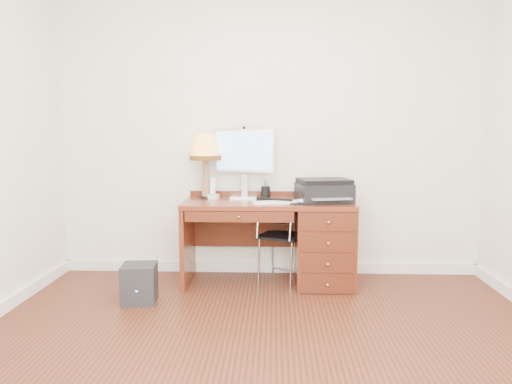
{
  "coord_description": "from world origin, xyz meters",
  "views": [
    {
      "loc": [
        0.06,
        -2.99,
        1.38
      ],
      "look_at": [
        -0.1,
        1.2,
        0.86
      ],
      "focal_mm": 35.0,
      "sensor_mm": 36.0,
      "label": 1
    }
  ],
  "objects_px": {
    "desk": "(304,238)",
    "chair": "(282,231)",
    "monitor": "(244,155)",
    "leg_lamp": "(205,151)",
    "phone": "(213,193)",
    "equipment_box": "(139,283)",
    "printer": "(324,190)"
  },
  "relations": [
    {
      "from": "desk",
      "to": "chair",
      "type": "distance_m",
      "value": 0.21
    },
    {
      "from": "monitor",
      "to": "chair",
      "type": "xyz_separation_m",
      "value": [
        0.35,
        -0.2,
        -0.67
      ]
    },
    {
      "from": "leg_lamp",
      "to": "phone",
      "type": "bearing_deg",
      "value": -17.73
    },
    {
      "from": "leg_lamp",
      "to": "chair",
      "type": "distance_m",
      "value": 1.01
    },
    {
      "from": "monitor",
      "to": "phone",
      "type": "height_order",
      "value": "monitor"
    },
    {
      "from": "monitor",
      "to": "equipment_box",
      "type": "height_order",
      "value": "monitor"
    },
    {
      "from": "printer",
      "to": "phone",
      "type": "height_order",
      "value": "printer"
    },
    {
      "from": "desk",
      "to": "chair",
      "type": "bearing_deg",
      "value": 171.56
    },
    {
      "from": "printer",
      "to": "chair",
      "type": "height_order",
      "value": "printer"
    },
    {
      "from": "printer",
      "to": "equipment_box",
      "type": "distance_m",
      "value": 1.75
    },
    {
      "from": "monitor",
      "to": "leg_lamp",
      "type": "bearing_deg",
      "value": -160.56
    },
    {
      "from": "desk",
      "to": "phone",
      "type": "bearing_deg",
      "value": 170.97
    },
    {
      "from": "desk",
      "to": "leg_lamp",
      "type": "distance_m",
      "value": 1.2
    },
    {
      "from": "phone",
      "to": "printer",
      "type": "bearing_deg",
      "value": 6.51
    },
    {
      "from": "desk",
      "to": "leg_lamp",
      "type": "relative_size",
      "value": 2.51
    },
    {
      "from": "leg_lamp",
      "to": "equipment_box",
      "type": "distance_m",
      "value": 1.33
    },
    {
      "from": "desk",
      "to": "leg_lamp",
      "type": "xyz_separation_m",
      "value": [
        -0.9,
        0.16,
        0.78
      ]
    },
    {
      "from": "monitor",
      "to": "printer",
      "type": "relative_size",
      "value": 1.22
    },
    {
      "from": "desk",
      "to": "monitor",
      "type": "xyz_separation_m",
      "value": [
        -0.56,
        0.23,
        0.74
      ]
    },
    {
      "from": "monitor",
      "to": "chair",
      "type": "distance_m",
      "value": 0.79
    },
    {
      "from": "chair",
      "to": "equipment_box",
      "type": "distance_m",
      "value": 1.33
    },
    {
      "from": "desk",
      "to": "chair",
      "type": "xyz_separation_m",
      "value": [
        -0.2,
        0.03,
        0.06
      ]
    },
    {
      "from": "equipment_box",
      "to": "printer",
      "type": "bearing_deg",
      "value": 13.7
    },
    {
      "from": "monitor",
      "to": "equipment_box",
      "type": "bearing_deg",
      "value": -127.44
    },
    {
      "from": "printer",
      "to": "phone",
      "type": "xyz_separation_m",
      "value": [
        -1.0,
        0.15,
        -0.04
      ]
    },
    {
      "from": "leg_lamp",
      "to": "printer",
      "type": "bearing_deg",
      "value": -9.24
    },
    {
      "from": "desk",
      "to": "printer",
      "type": "xyz_separation_m",
      "value": [
        0.17,
        -0.02,
        0.44
      ]
    },
    {
      "from": "leg_lamp",
      "to": "chair",
      "type": "height_order",
      "value": "leg_lamp"
    },
    {
      "from": "monitor",
      "to": "desk",
      "type": "bearing_deg",
      "value": -14.05
    },
    {
      "from": "phone",
      "to": "equipment_box",
      "type": "bearing_deg",
      "value": -111.73
    },
    {
      "from": "leg_lamp",
      "to": "phone",
      "type": "distance_m",
      "value": 0.39
    },
    {
      "from": "desk",
      "to": "printer",
      "type": "distance_m",
      "value": 0.47
    }
  ]
}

